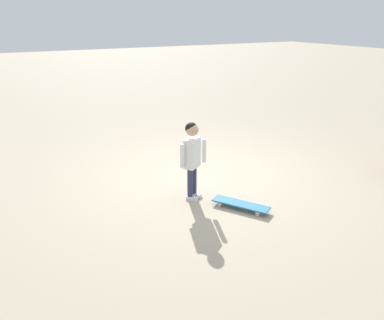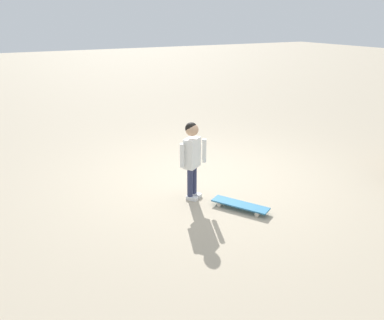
% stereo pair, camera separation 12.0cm
% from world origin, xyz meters
% --- Properties ---
extents(ground_plane, '(50.00, 50.00, 0.00)m').
position_xyz_m(ground_plane, '(0.00, 0.00, 0.00)').
color(ground_plane, tan).
extents(child_person, '(0.41, 0.26, 1.06)m').
position_xyz_m(child_person, '(0.60, 0.48, 0.66)').
color(child_person, '#2D3351').
rests_on(child_person, ground).
extents(skateboard, '(0.55, 0.74, 0.07)m').
position_xyz_m(skateboard, '(0.21, 1.07, 0.06)').
color(skateboard, teal).
rests_on(skateboard, ground).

